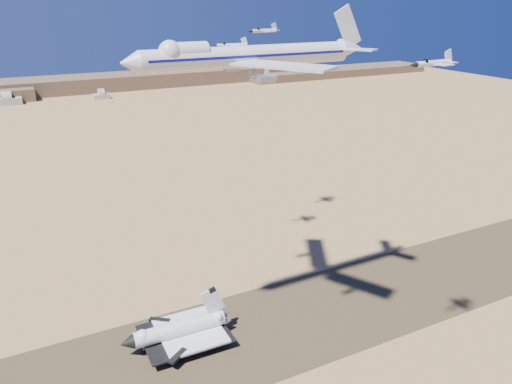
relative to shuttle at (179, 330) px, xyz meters
name	(u,v)px	position (x,y,z in m)	size (l,w,h in m)	color
ground	(248,335)	(22.63, -6.64, -5.00)	(1200.00, 1200.00, 0.00)	tan
runway	(248,335)	(22.63, -6.64, -4.97)	(600.00, 50.00, 0.06)	#4B3D25
ridgeline	(113,84)	(87.94, 520.67, 2.63)	(960.00, 90.00, 18.00)	brown
hangars	(3,102)	(-41.37, 471.80, -0.17)	(200.50, 29.50, 30.00)	beige
shuttle	(179,330)	(0.00, 0.00, 0.00)	(37.70, 23.28, 18.61)	silver
carrier_747	(243,56)	(23.18, -3.49, 89.00)	(77.10, 59.89, 19.24)	silver
crew_a	(205,345)	(6.85, -6.56, -3.98)	(0.70, 0.46, 1.93)	#E53F0D
crew_b	(204,349)	(5.88, -7.87, -4.14)	(0.78, 0.45, 1.60)	#E53F0D
crew_c	(209,349)	(7.29, -8.65, -3.99)	(1.12, 0.57, 1.91)	#E53F0D
chase_jet_a	(433,63)	(50.99, -48.49, 90.38)	(14.80, 8.09, 3.69)	silver
chase_jet_d	(231,45)	(42.03, 47.19, 87.64)	(15.10, 8.32, 3.77)	silver
chase_jet_e	(263,31)	(65.17, 64.00, 91.61)	(16.26, 9.15, 4.08)	silver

